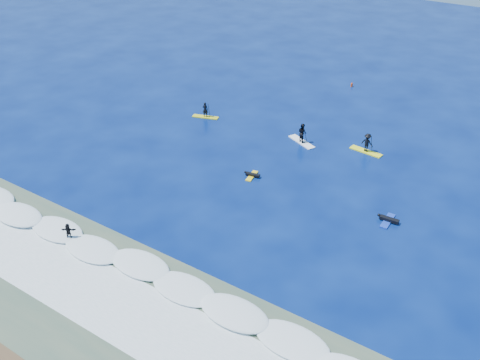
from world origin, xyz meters
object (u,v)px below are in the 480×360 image
Objects in this scene: sup_paddler_right at (367,144)px; prone_paddler_near at (252,175)px; sup_paddler_left at (205,112)px; wave_surfer at (68,232)px; prone_paddler_far at (388,220)px; sup_paddler_center at (302,134)px; marker_buoy at (352,85)px.

sup_paddler_right is 11.91m from prone_paddler_near.
sup_paddler_left reaches higher than wave_surfer.
sup_paddler_right is 1.49× the size of prone_paddler_far.
sup_paddler_center is at bearing -158.61° from sup_paddler_right.
prone_paddler_far is at bearing -9.37° from sup_paddler_center.
sup_paddler_center is 1.04× the size of sup_paddler_right.
sup_paddler_left is at bearing -152.07° from sup_paddler_center.
sup_paddler_right is (6.05, 1.63, -0.00)m from sup_paddler_center.
sup_paddler_left is 0.87× the size of sup_paddler_center.
sup_paddler_left is at bearing 68.66° from wave_surfer.
sup_paddler_left reaches higher than marker_buoy.
prone_paddler_far is (11.83, -8.10, -0.72)m from sup_paddler_center.
sup_paddler_center is at bearing -15.19° from sup_paddler_left.
sup_paddler_left is 19.54m from marker_buoy.
marker_buoy reaches higher than prone_paddler_near.
sup_paddler_center reaches higher than marker_buoy.
prone_paddler_near is at bearing -68.87° from sup_paddler_center.
prone_paddler_near is at bearing 88.59° from prone_paddler_far.
sup_paddler_center reaches higher than wave_surfer.
prone_paddler_far is at bearing -36.02° from sup_paddler_left.
sup_paddler_right is at bearing 40.10° from sup_paddler_center.
marker_buoy is at bearing 121.55° from sup_paddler_center.
sup_paddler_center reaches higher than prone_paddler_near.
marker_buoy is at bearing 27.11° from prone_paddler_far.
wave_surfer is at bearing 147.08° from prone_paddler_near.
sup_paddler_center is 6.27m from sup_paddler_right.
prone_paddler_far reaches higher than prone_paddler_near.
sup_paddler_center reaches higher than prone_paddler_far.
prone_paddler_near is 24.76m from marker_buoy.
sup_paddler_center is at bearing -14.24° from prone_paddler_near.
prone_paddler_far is (5.78, -9.73, -0.72)m from sup_paddler_right.
sup_paddler_right is 1.85× the size of wave_surfer.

